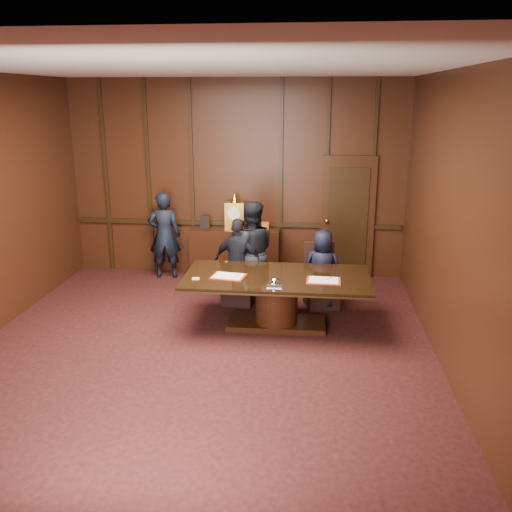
% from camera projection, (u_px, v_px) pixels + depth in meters
% --- Properties ---
extents(room, '(7.00, 7.04, 3.50)m').
position_uv_depth(room, '(203.00, 223.00, 6.49)').
color(room, black).
rests_on(room, ground).
extents(sideboard, '(1.60, 0.45, 1.54)m').
position_uv_depth(sideboard, '(235.00, 251.00, 9.83)').
color(sideboard, black).
rests_on(sideboard, ground).
extents(conference_table, '(2.62, 1.32, 0.76)m').
position_uv_depth(conference_table, '(277.00, 293.00, 7.67)').
color(conference_table, black).
rests_on(conference_table, ground).
extents(folder_left, '(0.51, 0.40, 0.02)m').
position_uv_depth(folder_left, '(228.00, 276.00, 7.56)').
color(folder_left, '#B72510').
rests_on(folder_left, conference_table).
extents(folder_right, '(0.47, 0.35, 0.02)m').
position_uv_depth(folder_right, '(324.00, 280.00, 7.39)').
color(folder_right, '#B72510').
rests_on(folder_right, conference_table).
extents(inkstand, '(0.20, 0.14, 0.12)m').
position_uv_depth(inkstand, '(275.00, 283.00, 7.15)').
color(inkstand, white).
rests_on(inkstand, conference_table).
extents(notepad, '(0.11, 0.08, 0.01)m').
position_uv_depth(notepad, '(196.00, 279.00, 7.46)').
color(notepad, '#E9CB71').
rests_on(notepad, conference_table).
extents(chair_left, '(0.54, 0.54, 0.99)m').
position_uv_depth(chair_left, '(240.00, 285.00, 8.63)').
color(chair_left, black).
rests_on(chair_left, ground).
extents(chair_right, '(0.59, 0.59, 0.99)m').
position_uv_depth(chair_right, '(321.00, 288.00, 8.50)').
color(chair_right, black).
rests_on(chair_right, ground).
extents(signatory_left, '(0.87, 0.54, 1.39)m').
position_uv_depth(signatory_left, '(239.00, 262.00, 8.45)').
color(signatory_left, black).
rests_on(signatory_left, ground).
extents(signatory_right, '(0.68, 0.51, 1.24)m').
position_uv_depth(signatory_right, '(322.00, 269.00, 8.34)').
color(signatory_right, black).
rests_on(signatory_right, ground).
extents(witness_left, '(0.62, 0.44, 1.58)m').
position_uv_depth(witness_left, '(165.00, 235.00, 9.71)').
color(witness_left, black).
rests_on(witness_left, ground).
extents(witness_right, '(0.92, 0.79, 1.64)m').
position_uv_depth(witness_right, '(251.00, 252.00, 8.52)').
color(witness_right, black).
rests_on(witness_right, ground).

